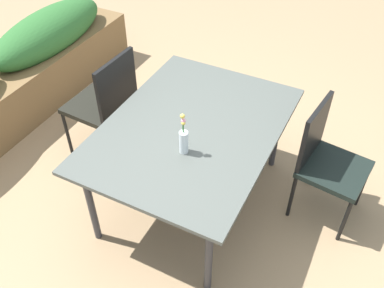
{
  "coord_description": "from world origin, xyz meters",
  "views": [
    {
      "loc": [
        -1.95,
        -1.05,
        2.53
      ],
      "look_at": [
        -0.02,
        -0.08,
        0.56
      ],
      "focal_mm": 39.58,
      "sensor_mm": 36.0,
      "label": 1
    }
  ],
  "objects_px": {
    "dining_table": "(192,132)",
    "chair_near_right": "(326,158)",
    "flower_vase": "(184,139)",
    "planter_box": "(1,88)",
    "chair_far_side": "(106,101)"
  },
  "relations": [
    {
      "from": "dining_table",
      "to": "chair_near_right",
      "type": "relative_size",
      "value": 1.68
    },
    {
      "from": "dining_table",
      "to": "chair_near_right",
      "type": "distance_m",
      "value": 0.94
    },
    {
      "from": "flower_vase",
      "to": "planter_box",
      "type": "distance_m",
      "value": 2.07
    },
    {
      "from": "dining_table",
      "to": "chair_near_right",
      "type": "height_order",
      "value": "chair_near_right"
    },
    {
      "from": "chair_near_right",
      "to": "chair_far_side",
      "type": "distance_m",
      "value": 1.72
    },
    {
      "from": "planter_box",
      "to": "chair_near_right",
      "type": "bearing_deg",
      "value": -84.39
    },
    {
      "from": "chair_near_right",
      "to": "chair_far_side",
      "type": "height_order",
      "value": "chair_far_side"
    },
    {
      "from": "dining_table",
      "to": "planter_box",
      "type": "bearing_deg",
      "value": 87.8
    },
    {
      "from": "dining_table",
      "to": "flower_vase",
      "type": "distance_m",
      "value": 0.29
    },
    {
      "from": "chair_near_right",
      "to": "planter_box",
      "type": "bearing_deg",
      "value": -76.94
    },
    {
      "from": "planter_box",
      "to": "chair_far_side",
      "type": "bearing_deg",
      "value": -84.69
    },
    {
      "from": "chair_far_side",
      "to": "planter_box",
      "type": "relative_size",
      "value": 0.3
    },
    {
      "from": "dining_table",
      "to": "chair_near_right",
      "type": "xyz_separation_m",
      "value": [
        0.35,
        -0.86,
        -0.16
      ]
    },
    {
      "from": "chair_near_right",
      "to": "flower_vase",
      "type": "height_order",
      "value": "flower_vase"
    },
    {
      "from": "chair_far_side",
      "to": "dining_table",
      "type": "bearing_deg",
      "value": -98.76
    }
  ]
}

